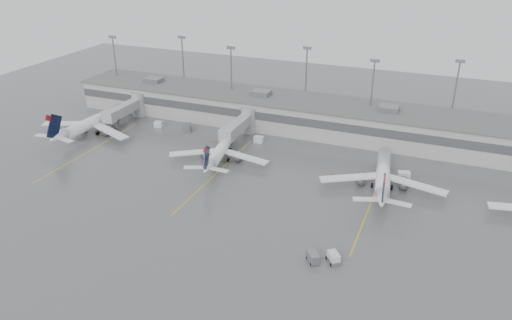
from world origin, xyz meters
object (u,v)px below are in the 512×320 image
at_px(jet_far_left, 91,122).
at_px(jet_mid_right, 383,175).
at_px(jet_mid_left, 221,150).
at_px(baggage_tug, 333,258).

height_order(jet_far_left, jet_mid_right, jet_far_left).
bearing_deg(jet_mid_left, jet_far_left, 166.48).
relative_size(jet_mid_right, baggage_tug, 9.10).
distance_m(jet_mid_left, jet_mid_right, 38.00).
xyz_separation_m(jet_far_left, baggage_tug, (74.58, -31.68, -2.44)).
height_order(jet_far_left, baggage_tug, jet_far_left).
distance_m(jet_far_left, jet_mid_right, 77.79).
relative_size(jet_mid_left, baggage_tug, 8.30).
xyz_separation_m(jet_far_left, jet_mid_right, (77.77, -1.95, -0.14)).
xyz_separation_m(jet_mid_right, baggage_tug, (-3.19, -29.72, -2.30)).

